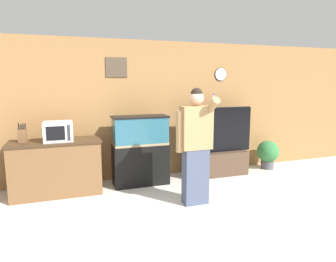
{
  "coord_description": "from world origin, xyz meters",
  "views": [
    {
      "loc": [
        -1.35,
        -2.86,
        1.84
      ],
      "look_at": [
        0.2,
        1.66,
        1.05
      ],
      "focal_mm": 32.0,
      "sensor_mm": 36.0,
      "label": 1
    }
  ],
  "objects_px": {
    "microwave": "(58,131)",
    "person_standing": "(195,145)",
    "counter_island": "(57,168)",
    "potted_plant": "(268,153)",
    "knife_block": "(22,135)",
    "aquarium_on_stand": "(140,150)",
    "tv_on_stand": "(217,156)"
  },
  "relations": [
    {
      "from": "knife_block",
      "to": "aquarium_on_stand",
      "type": "height_order",
      "value": "aquarium_on_stand"
    },
    {
      "from": "tv_on_stand",
      "to": "knife_block",
      "type": "bearing_deg",
      "value": -178.94
    },
    {
      "from": "aquarium_on_stand",
      "to": "person_standing",
      "type": "distance_m",
      "value": 1.29
    },
    {
      "from": "microwave",
      "to": "tv_on_stand",
      "type": "height_order",
      "value": "tv_on_stand"
    },
    {
      "from": "knife_block",
      "to": "potted_plant",
      "type": "bearing_deg",
      "value": 1.45
    },
    {
      "from": "aquarium_on_stand",
      "to": "potted_plant",
      "type": "height_order",
      "value": "aquarium_on_stand"
    },
    {
      "from": "aquarium_on_stand",
      "to": "person_standing",
      "type": "bearing_deg",
      "value": -63.35
    },
    {
      "from": "person_standing",
      "to": "potted_plant",
      "type": "bearing_deg",
      "value": 28.39
    },
    {
      "from": "counter_island",
      "to": "aquarium_on_stand",
      "type": "relative_size",
      "value": 1.15
    },
    {
      "from": "microwave",
      "to": "person_standing",
      "type": "relative_size",
      "value": 0.25
    },
    {
      "from": "knife_block",
      "to": "person_standing",
      "type": "bearing_deg",
      "value": -23.94
    },
    {
      "from": "counter_island",
      "to": "person_standing",
      "type": "distance_m",
      "value": 2.31
    },
    {
      "from": "microwave",
      "to": "aquarium_on_stand",
      "type": "distance_m",
      "value": 1.43
    },
    {
      "from": "counter_island",
      "to": "potted_plant",
      "type": "bearing_deg",
      "value": 1.71
    },
    {
      "from": "counter_island",
      "to": "potted_plant",
      "type": "distance_m",
      "value": 4.23
    },
    {
      "from": "counter_island",
      "to": "potted_plant",
      "type": "relative_size",
      "value": 2.38
    },
    {
      "from": "counter_island",
      "to": "tv_on_stand",
      "type": "xyz_separation_m",
      "value": [
        2.98,
        0.07,
        -0.06
      ]
    },
    {
      "from": "counter_island",
      "to": "microwave",
      "type": "xyz_separation_m",
      "value": [
        0.06,
        -0.04,
        0.6
      ]
    },
    {
      "from": "knife_block",
      "to": "microwave",
      "type": "bearing_deg",
      "value": -4.72
    },
    {
      "from": "microwave",
      "to": "knife_block",
      "type": "distance_m",
      "value": 0.53
    },
    {
      "from": "aquarium_on_stand",
      "to": "tv_on_stand",
      "type": "relative_size",
      "value": 0.85
    },
    {
      "from": "knife_block",
      "to": "counter_island",
      "type": "bearing_deg",
      "value": -0.97
    },
    {
      "from": "counter_island",
      "to": "aquarium_on_stand",
      "type": "distance_m",
      "value": 1.43
    },
    {
      "from": "counter_island",
      "to": "microwave",
      "type": "distance_m",
      "value": 0.61
    },
    {
      "from": "knife_block",
      "to": "aquarium_on_stand",
      "type": "distance_m",
      "value": 1.93
    },
    {
      "from": "potted_plant",
      "to": "tv_on_stand",
      "type": "bearing_deg",
      "value": -177.48
    },
    {
      "from": "person_standing",
      "to": "knife_block",
      "type": "bearing_deg",
      "value": 156.06
    },
    {
      "from": "counter_island",
      "to": "tv_on_stand",
      "type": "relative_size",
      "value": 0.98
    },
    {
      "from": "aquarium_on_stand",
      "to": "potted_plant",
      "type": "bearing_deg",
      "value": 1.67
    },
    {
      "from": "microwave",
      "to": "person_standing",
      "type": "height_order",
      "value": "person_standing"
    },
    {
      "from": "counter_island",
      "to": "knife_block",
      "type": "xyz_separation_m",
      "value": [
        -0.47,
        0.01,
        0.56
      ]
    },
    {
      "from": "potted_plant",
      "to": "knife_block",
      "type": "bearing_deg",
      "value": -178.55
    }
  ]
}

